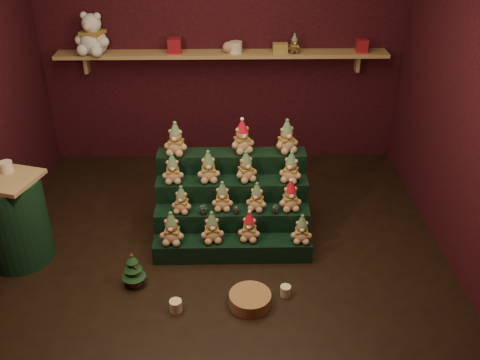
{
  "coord_description": "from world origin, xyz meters",
  "views": [
    {
      "loc": [
        0.08,
        -3.84,
        2.98
      ],
      "look_at": [
        0.16,
        0.25,
        0.65
      ],
      "focal_mm": 40.0,
      "sensor_mm": 36.0,
      "label": 1
    }
  ],
  "objects_px": {
    "side_table": "(13,219)",
    "wicker_basket": "(250,299)",
    "mini_christmas_tree": "(133,269)",
    "mug_right": "(286,291)",
    "mug_left": "(176,306)",
    "white_bear": "(92,28)",
    "snow_globe_c": "(275,209)",
    "brown_bear": "(294,44)",
    "snow_globe_b": "(236,210)",
    "riser_tier_front": "(232,249)",
    "snow_globe_a": "(203,209)"
  },
  "relations": [
    {
      "from": "mini_christmas_tree",
      "to": "white_bear",
      "type": "xyz_separation_m",
      "value": [
        -0.63,
        2.21,
        1.43
      ]
    },
    {
      "from": "mug_left",
      "to": "brown_bear",
      "type": "relative_size",
      "value": 0.5
    },
    {
      "from": "snow_globe_c",
      "to": "wicker_basket",
      "type": "height_order",
      "value": "snow_globe_c"
    },
    {
      "from": "riser_tier_front",
      "to": "brown_bear",
      "type": "height_order",
      "value": "brown_bear"
    },
    {
      "from": "mini_christmas_tree",
      "to": "snow_globe_b",
      "type": "bearing_deg",
      "value": 31.33
    },
    {
      "from": "brown_bear",
      "to": "riser_tier_front",
      "type": "bearing_deg",
      "value": -120.4
    },
    {
      "from": "white_bear",
      "to": "brown_bear",
      "type": "relative_size",
      "value": 2.79
    },
    {
      "from": "mug_right",
      "to": "brown_bear",
      "type": "relative_size",
      "value": 0.45
    },
    {
      "from": "wicker_basket",
      "to": "brown_bear",
      "type": "height_order",
      "value": "brown_bear"
    },
    {
      "from": "mini_christmas_tree",
      "to": "brown_bear",
      "type": "bearing_deg",
      "value": 55.72
    },
    {
      "from": "brown_bear",
      "to": "side_table",
      "type": "bearing_deg",
      "value": -154.92
    },
    {
      "from": "mug_left",
      "to": "white_bear",
      "type": "distance_m",
      "value": 3.12
    },
    {
      "from": "snow_globe_c",
      "to": "mini_christmas_tree",
      "type": "relative_size",
      "value": 0.26
    },
    {
      "from": "snow_globe_c",
      "to": "wicker_basket",
      "type": "bearing_deg",
      "value": -107.61
    },
    {
      "from": "wicker_basket",
      "to": "white_bear",
      "type": "xyz_separation_m",
      "value": [
        -1.59,
        2.47,
        1.54
      ]
    },
    {
      "from": "riser_tier_front",
      "to": "mug_left",
      "type": "relative_size",
      "value": 14.06
    },
    {
      "from": "mini_christmas_tree",
      "to": "mug_right",
      "type": "distance_m",
      "value": 1.26
    },
    {
      "from": "riser_tier_front",
      "to": "white_bear",
      "type": "xyz_separation_m",
      "value": [
        -1.45,
        1.85,
        1.5
      ]
    },
    {
      "from": "wicker_basket",
      "to": "riser_tier_front",
      "type": "bearing_deg",
      "value": 102.38
    },
    {
      "from": "snow_globe_c",
      "to": "mug_right",
      "type": "distance_m",
      "value": 0.76
    },
    {
      "from": "snow_globe_a",
      "to": "snow_globe_b",
      "type": "bearing_deg",
      "value": 0.0
    },
    {
      "from": "wicker_basket",
      "to": "white_bear",
      "type": "height_order",
      "value": "white_bear"
    },
    {
      "from": "side_table",
      "to": "wicker_basket",
      "type": "bearing_deg",
      "value": -0.89
    },
    {
      "from": "snow_globe_c",
      "to": "white_bear",
      "type": "distance_m",
      "value": 2.76
    },
    {
      "from": "riser_tier_front",
      "to": "white_bear",
      "type": "distance_m",
      "value": 2.79
    },
    {
      "from": "mug_right",
      "to": "snow_globe_a",
      "type": "bearing_deg",
      "value": 135.58
    },
    {
      "from": "mug_right",
      "to": "riser_tier_front",
      "type": "bearing_deg",
      "value": 129.88
    },
    {
      "from": "snow_globe_a",
      "to": "mini_christmas_tree",
      "type": "height_order",
      "value": "snow_globe_a"
    },
    {
      "from": "side_table",
      "to": "mug_right",
      "type": "distance_m",
      "value": 2.41
    },
    {
      "from": "snow_globe_b",
      "to": "white_bear",
      "type": "height_order",
      "value": "white_bear"
    },
    {
      "from": "riser_tier_front",
      "to": "mini_christmas_tree",
      "type": "distance_m",
      "value": 0.9
    },
    {
      "from": "mug_right",
      "to": "wicker_basket",
      "type": "relative_size",
      "value": 0.26
    },
    {
      "from": "mini_christmas_tree",
      "to": "brown_bear",
      "type": "relative_size",
      "value": 1.7
    },
    {
      "from": "riser_tier_front",
      "to": "side_table",
      "type": "xyz_separation_m",
      "value": [
        -1.89,
        0.04,
        0.32
      ]
    },
    {
      "from": "side_table",
      "to": "wicker_basket",
      "type": "xyz_separation_m",
      "value": [
        2.02,
        -0.65,
        -0.35
      ]
    },
    {
      "from": "snow_globe_c",
      "to": "side_table",
      "type": "bearing_deg",
      "value": -176.86
    },
    {
      "from": "wicker_basket",
      "to": "snow_globe_c",
      "type": "bearing_deg",
      "value": 72.39
    },
    {
      "from": "mug_left",
      "to": "brown_bear",
      "type": "bearing_deg",
      "value": 65.82
    },
    {
      "from": "side_table",
      "to": "mug_right",
      "type": "xyz_separation_m",
      "value": [
        2.32,
        -0.55,
        -0.36
      ]
    },
    {
      "from": "mini_christmas_tree",
      "to": "mug_left",
      "type": "bearing_deg",
      "value": -40.42
    },
    {
      "from": "snow_globe_b",
      "to": "mug_right",
      "type": "distance_m",
      "value": 0.86
    },
    {
      "from": "snow_globe_c",
      "to": "brown_bear",
      "type": "xyz_separation_m",
      "value": [
        0.3,
        1.69,
        1.01
      ]
    },
    {
      "from": "white_bear",
      "to": "side_table",
      "type": "bearing_deg",
      "value": -86.89
    },
    {
      "from": "snow_globe_a",
      "to": "wicker_basket",
      "type": "relative_size",
      "value": 0.28
    },
    {
      "from": "snow_globe_c",
      "to": "white_bear",
      "type": "xyz_separation_m",
      "value": [
        -1.83,
        1.69,
        1.19
      ]
    },
    {
      "from": "wicker_basket",
      "to": "white_bear",
      "type": "bearing_deg",
      "value": 122.78
    },
    {
      "from": "snow_globe_b",
      "to": "white_bear",
      "type": "distance_m",
      "value": 2.55
    },
    {
      "from": "snow_globe_c",
      "to": "white_bear",
      "type": "relative_size",
      "value": 0.16
    },
    {
      "from": "wicker_basket",
      "to": "white_bear",
      "type": "relative_size",
      "value": 0.61
    },
    {
      "from": "mug_right",
      "to": "mug_left",
      "type": "bearing_deg",
      "value": -169.3
    }
  ]
}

